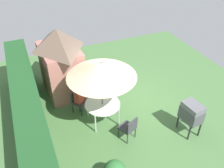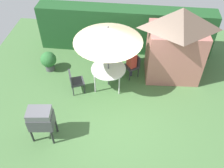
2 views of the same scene
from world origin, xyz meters
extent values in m
plane|color=#47703D|center=(0.00, 0.00, 0.00)|extent=(11.00, 11.00, 0.00)
cube|color=#1E4C23|center=(0.00, 3.50, 0.94)|extent=(7.10, 0.78, 1.87)
cube|color=#B26B60|center=(1.89, 1.99, 1.01)|extent=(2.01, 1.48, 2.01)
pyramid|color=brown|center=(1.89, 1.99, 2.39)|extent=(2.13, 1.57, 0.76)
cube|color=brown|center=(1.85, 2.68, 0.79)|extent=(0.81, 0.08, 1.57)
cylinder|color=white|center=(-0.40, 1.14, 0.76)|extent=(1.22, 1.22, 0.04)
cylinder|color=beige|center=(-0.82, 0.71, 0.37)|extent=(0.05, 0.05, 0.74)
cylinder|color=beige|center=(0.03, 0.71, 0.37)|extent=(0.05, 0.05, 0.74)
cylinder|color=beige|center=(-0.82, 1.57, 0.37)|extent=(0.05, 0.05, 0.74)
cylinder|color=beige|center=(0.03, 1.57, 0.37)|extent=(0.05, 0.05, 0.74)
cylinder|color=#4C4C51|center=(-0.40, 1.14, 1.21)|extent=(0.04, 0.04, 2.41)
cone|color=beige|center=(-0.40, 1.14, 2.17)|extent=(2.25, 2.25, 0.48)
sphere|color=#4C4C51|center=(-0.40, 1.14, 2.44)|extent=(0.06, 0.06, 0.06)
cube|color=#47474C|center=(-2.02, -1.35, 0.78)|extent=(0.76, 0.58, 0.45)
cube|color=slate|center=(-2.02, -1.35, 1.10)|extent=(0.72, 0.55, 0.20)
cylinder|color=#262628|center=(-2.33, -1.56, 0.28)|extent=(0.06, 0.06, 0.55)
cylinder|color=#262628|center=(-1.71, -1.56, 0.28)|extent=(0.06, 0.06, 0.55)
cylinder|color=#262628|center=(-2.33, -1.14, 0.28)|extent=(0.06, 0.06, 0.55)
cylinder|color=#262628|center=(-1.71, -1.14, 0.28)|extent=(0.06, 0.06, 0.55)
cube|color=#38383D|center=(0.39, 1.74, 0.45)|extent=(0.64, 0.64, 0.06)
cube|color=#38383D|center=(0.56, 1.86, 0.68)|extent=(0.32, 0.40, 0.45)
cylinder|color=#2C2C30|center=(0.67, 1.70, 0.23)|extent=(0.04, 0.04, 0.45)
cylinder|color=#2C2C30|center=(0.43, 2.02, 0.23)|extent=(0.04, 0.04, 0.45)
cylinder|color=#2C2C30|center=(0.35, 1.46, 0.23)|extent=(0.04, 0.04, 0.45)
cylinder|color=#2C2C30|center=(0.11, 1.77, 0.23)|extent=(0.04, 0.04, 0.45)
cube|color=#38383D|center=(-1.45, 0.69, 0.45)|extent=(0.60, 0.60, 0.06)
cube|color=#38383D|center=(-1.64, 0.61, 0.68)|extent=(0.23, 0.44, 0.45)
cylinder|color=#2C2C30|center=(-1.71, 0.80, 0.23)|extent=(0.04, 0.04, 0.45)
cylinder|color=#2C2C30|center=(-1.55, 0.43, 0.23)|extent=(0.04, 0.04, 0.45)
cylinder|color=#2C2C30|center=(-1.34, 0.95, 0.23)|extent=(0.04, 0.04, 0.45)
cylinder|color=#2C2C30|center=(-1.19, 0.58, 0.23)|extent=(0.04, 0.04, 0.45)
cylinder|color=#4C4C51|center=(-2.80, 1.72, 0.13)|extent=(0.34, 0.34, 0.25)
sphere|color=#2D6B33|center=(-2.80, 1.72, 0.51)|extent=(0.60, 0.60, 0.60)
cube|color=#CC3D33|center=(0.39, 1.74, 0.76)|extent=(0.40, 0.42, 0.55)
sphere|color=tan|center=(0.39, 1.74, 1.15)|extent=(0.22, 0.22, 0.22)
cylinder|color=#383347|center=(0.39, 1.74, 0.24)|extent=(0.10, 0.10, 0.48)
camera|label=1|loc=(-6.29, 3.26, 6.16)|focal=38.30mm
camera|label=2|loc=(0.50, -5.50, 6.47)|focal=40.12mm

